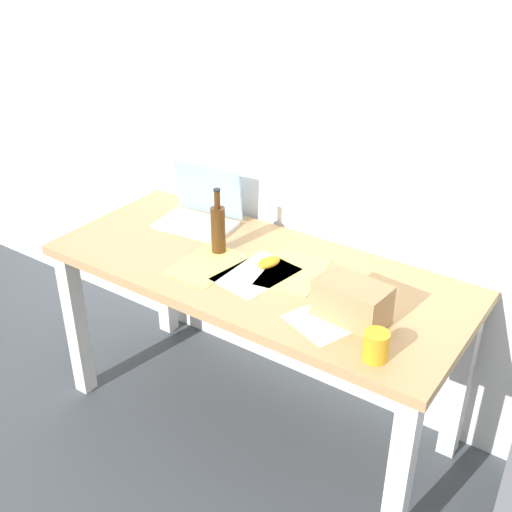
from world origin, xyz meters
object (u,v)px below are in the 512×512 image
coffee_mug (376,346)px  laptop_left (201,212)px  desk (256,292)px  computer_mouse (269,262)px  beer_bottle (218,228)px  cardboard_box (352,301)px

coffee_mug → laptop_left: bearing=157.2°
desk → computer_mouse: 0.14m
beer_bottle → computer_mouse: 0.24m
laptop_left → desk: bearing=-23.6°
cardboard_box → desk: bearing=167.6°
beer_bottle → coffee_mug: (0.80, -0.27, -0.06)m
beer_bottle → laptop_left: bearing=143.8°
desk → computer_mouse: computer_mouse is taller
laptop_left → computer_mouse: bearing=-17.9°
desk → beer_bottle: 0.29m
beer_bottle → computer_mouse: beer_bottle is taller
cardboard_box → computer_mouse: bearing=162.1°
laptop_left → cardboard_box: laptop_left is taller
laptop_left → coffee_mug: 1.11m
computer_mouse → cardboard_box: 0.44m
cardboard_box → coffee_mug: size_ratio=2.51×
desk → beer_bottle: bearing=174.1°
cardboard_box → coffee_mug: cardboard_box is taller
coffee_mug → beer_bottle: bearing=161.5°
desk → laptop_left: (-0.41, 0.18, 0.16)m
laptop_left → computer_mouse: (0.45, -0.14, -0.04)m
laptop_left → computer_mouse: laptop_left is taller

